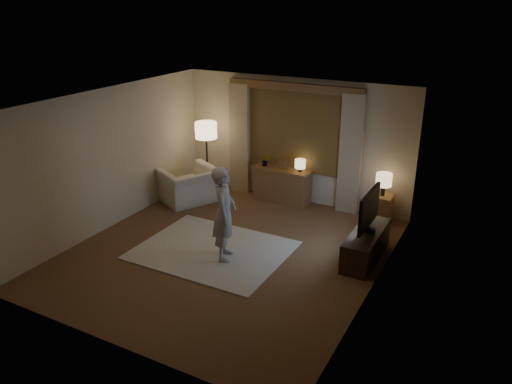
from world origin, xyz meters
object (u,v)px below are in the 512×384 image
Objects in this scene: armchair at (189,186)px; person at (224,214)px; tv_stand at (366,245)px; sideboard at (282,186)px; side_table at (381,209)px.

armchair is 0.71× the size of person.
tv_stand is at bearing 107.11° from armchair.
sideboard is at bearing 144.90° from armchair.
person is at bearing -85.14° from sideboard.
person is at bearing -125.84° from side_table.
armchair reaches higher than tv_stand.
sideboard reaches higher than tv_stand.
armchair reaches higher than side_table.
sideboard is 0.75× the size of person.
side_table is at bearing -1.34° from sideboard.
person reaches higher than side_table.
armchair reaches higher than sideboard.
armchair is (-1.72, -0.93, 0.02)m from sideboard.
person reaches higher than sideboard.
sideboard is at bearing 145.17° from tv_stand.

